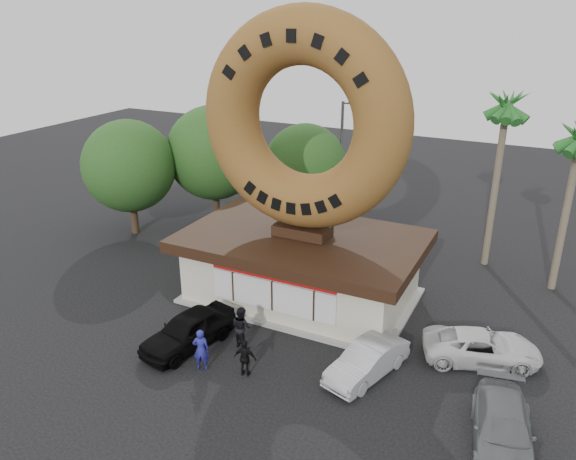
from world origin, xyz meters
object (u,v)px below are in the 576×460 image
(person_right, at_px, (245,358))
(giant_donut, at_px, (303,122))
(person_center, at_px, (241,327))
(person_left, at_px, (201,350))
(car_grey, at_px, (503,429))
(street_lamp, at_px, (343,158))
(car_white, at_px, (482,347))
(car_silver, at_px, (367,361))
(car_black, at_px, (188,330))
(donut_shop, at_px, (302,265))

(person_right, bearing_deg, giant_donut, -94.39)
(person_center, bearing_deg, person_right, 146.69)
(person_left, height_order, car_grey, person_left)
(giant_donut, bearing_deg, street_lamp, 100.51)
(person_center, xyz_separation_m, car_white, (9.18, 3.38, -0.28))
(giant_donut, bearing_deg, car_silver, -43.12)
(person_left, bearing_deg, person_right, 170.16)
(car_silver, bearing_deg, car_black, -152.19)
(person_center, distance_m, car_silver, 5.39)
(street_lamp, xyz_separation_m, person_center, (1.41, -15.01, -3.56))
(street_lamp, height_order, car_black, street_lamp)
(street_lamp, distance_m, car_black, 16.42)
(street_lamp, relative_size, car_white, 1.73)
(person_left, xyz_separation_m, car_black, (-1.41, 1.11, -0.13))
(car_silver, relative_size, car_white, 0.86)
(car_grey, relative_size, car_white, 1.00)
(person_center, relative_size, car_grey, 0.40)
(donut_shop, relative_size, car_white, 2.42)
(car_silver, height_order, car_white, car_silver)
(giant_donut, relative_size, car_black, 2.20)
(donut_shop, distance_m, car_grey, 11.91)
(donut_shop, bearing_deg, car_black, -112.30)
(person_left, distance_m, car_white, 11.20)
(person_center, height_order, car_grey, person_center)
(person_center, xyz_separation_m, person_right, (1.16, -1.67, -0.15))
(person_center, distance_m, car_white, 9.79)
(giant_donut, height_order, car_silver, giant_donut)
(person_left, relative_size, person_right, 1.15)
(person_left, relative_size, car_white, 0.38)
(street_lamp, xyz_separation_m, person_left, (0.82, -17.09, -3.60))
(giant_donut, xyz_separation_m, person_left, (-1.04, -7.09, -7.77))
(person_left, xyz_separation_m, car_white, (9.78, 5.46, -0.24))
(giant_donut, xyz_separation_m, car_grey, (10.08, -6.26, -7.98))
(person_left, height_order, car_white, person_left)
(street_lamp, distance_m, person_center, 15.49)
(giant_donut, relative_size, car_silver, 2.45)
(donut_shop, relative_size, car_silver, 2.83)
(donut_shop, relative_size, car_black, 2.53)
(giant_donut, distance_m, car_black, 10.21)
(person_left, xyz_separation_m, car_silver, (5.97, 2.47, -0.23))
(giant_donut, bearing_deg, car_white, -10.59)
(street_lamp, bearing_deg, car_grey, -53.72)
(car_black, xyz_separation_m, car_grey, (12.53, -0.28, -0.08))
(giant_donut, bearing_deg, person_center, -95.03)
(street_lamp, height_order, person_center, street_lamp)
(street_lamp, distance_m, car_grey, 20.53)
(giant_donut, distance_m, car_grey, 14.30)
(giant_donut, height_order, person_center, giant_donut)
(person_center, bearing_deg, car_grey, -164.88)
(person_left, distance_m, person_right, 1.81)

